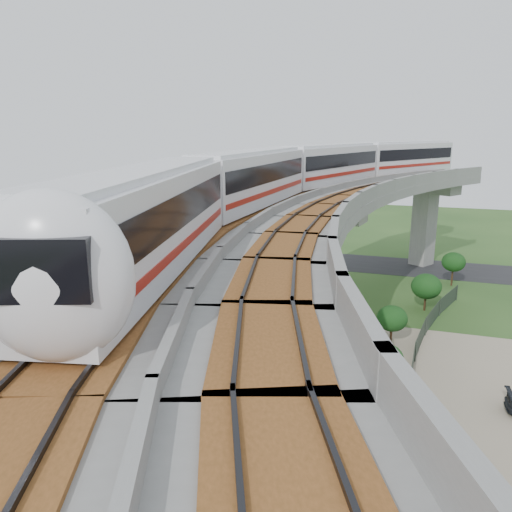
% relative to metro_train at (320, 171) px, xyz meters
% --- Properties ---
extents(ground, '(160.00, 160.00, 0.00)m').
position_rel_metro_train_xyz_m(ground, '(-1.04, -9.09, -12.31)').
color(ground, '#26461C').
rests_on(ground, ground).
extents(asphalt_road, '(60.00, 8.00, 0.03)m').
position_rel_metro_train_xyz_m(asphalt_road, '(-1.04, 20.91, -12.29)').
color(asphalt_road, '#232326').
rests_on(asphalt_road, ground).
extents(viaduct, '(19.58, 73.98, 11.40)m').
position_rel_metro_train_xyz_m(viaduct, '(2.80, -9.09, -3.26)').
color(viaduct, '#99968E').
rests_on(viaduct, ground).
extents(metro_train, '(15.57, 60.58, 3.64)m').
position_rel_metro_train_xyz_m(metro_train, '(0.00, 0.00, 0.00)').
color(metro_train, silver).
rests_on(metro_train, ground).
extents(fence, '(3.87, 38.73, 1.50)m').
position_rel_metro_train_xyz_m(fence, '(8.71, -9.09, -11.56)').
color(fence, '#2D382D').
rests_on(fence, ground).
extents(tree_0, '(2.29, 2.29, 3.44)m').
position_rel_metro_train_xyz_m(tree_0, '(11.03, 14.95, -9.85)').
color(tree_0, '#382314').
rests_on(tree_0, ground).
extents(tree_1, '(2.56, 2.56, 3.29)m').
position_rel_metro_train_xyz_m(tree_1, '(8.37, 6.57, -10.11)').
color(tree_1, '#382314').
rests_on(tree_1, ground).
extents(tree_2, '(2.21, 2.21, 3.01)m').
position_rel_metro_train_xyz_m(tree_2, '(5.95, -1.80, -10.24)').
color(tree_2, '#382314').
rests_on(tree_2, ground).
extents(tree_3, '(2.01, 2.01, 3.19)m').
position_rel_metro_train_xyz_m(tree_3, '(5.98, -9.21, -9.99)').
color(tree_3, '#382314').
rests_on(tree_3, ground).
extents(tree_4, '(2.99, 2.99, 3.89)m').
position_rel_metro_train_xyz_m(tree_4, '(5.37, -17.39, -9.70)').
color(tree_4, '#382314').
rests_on(tree_4, ground).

